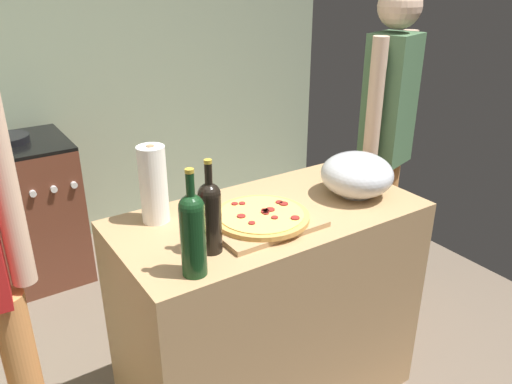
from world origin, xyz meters
name	(u,v)px	position (x,y,z in m)	size (l,w,h in m)	color
ground_plane	(166,330)	(0.00, 1.29, -0.01)	(4.00, 3.19, 0.02)	#6B5B4C
kitchen_wall_rear	(65,52)	(0.00, 2.64, 1.30)	(4.00, 0.10, 2.60)	#99A889
counter	(269,310)	(0.20, 0.61, 0.46)	(1.21, 0.61, 0.93)	tan
cutting_board	(261,221)	(0.12, 0.55, 0.94)	(0.40, 0.32, 0.02)	tan
pizza	(261,216)	(0.12, 0.55, 0.96)	(0.36, 0.36, 0.03)	tan
mixing_bowl	(357,175)	(0.60, 0.55, 1.02)	(0.30, 0.30, 0.18)	#B2B2B7
paper_towel_roll	(153,184)	(-0.19, 0.79, 1.07)	(0.10, 0.10, 0.30)	white
wine_bottle_dark	(193,231)	(-0.24, 0.38, 1.07)	(0.08, 0.08, 0.35)	#143819
wine_bottle_green	(210,214)	(-0.13, 0.48, 1.06)	(0.08, 0.08, 0.33)	black
stove	(29,211)	(-0.44, 2.24, 0.44)	(0.55, 0.60, 0.92)	brown
person_in_red	(386,133)	(1.13, 0.89, 1.02)	(0.38, 0.26, 1.74)	#D88C4C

